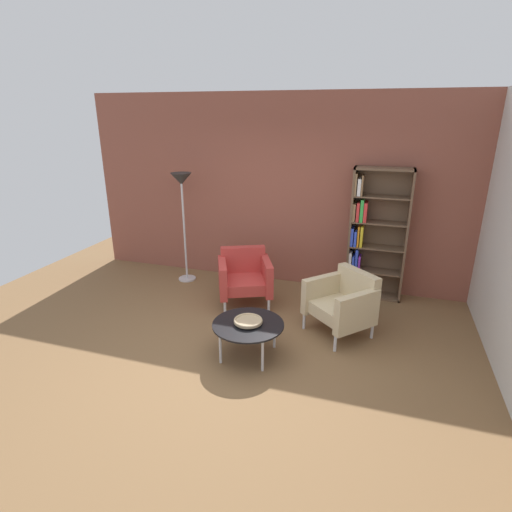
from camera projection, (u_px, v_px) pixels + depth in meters
ground_plane at (226, 359)px, 4.55m from camera, size 8.32×8.32×0.00m
brick_back_panel at (283, 192)px, 6.27m from camera, size 6.40×0.12×2.90m
bookshelf_tall at (372, 235)px, 5.86m from camera, size 0.80×0.30×1.90m
coffee_table_low at (248, 326)px, 4.51m from camera, size 0.80×0.80×0.40m
decorative_bowl at (248, 321)px, 4.49m from camera, size 0.32×0.32×0.05m
armchair_corner_red at (244, 276)px, 5.76m from camera, size 0.91×0.88×0.78m
armchair_spare_guest at (343, 302)px, 4.98m from camera, size 0.95×0.95×0.78m
floor_lamp_torchiere at (182, 192)px, 6.24m from camera, size 0.32×0.32×1.74m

